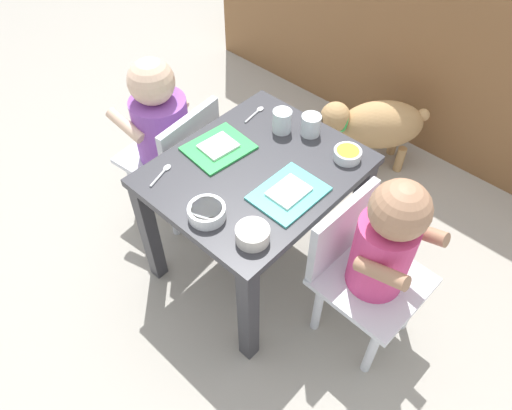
{
  "coord_description": "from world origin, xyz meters",
  "views": [
    {
      "loc": [
        0.69,
        -0.74,
        1.42
      ],
      "look_at": [
        0.0,
        0.0,
        0.3
      ],
      "focal_mm": 33.76,
      "sensor_mm": 36.0,
      "label": 1
    }
  ],
  "objects_px": {
    "dining_table": "(256,188)",
    "seated_child_left": "(163,126)",
    "cereal_bowl_left_side": "(347,154)",
    "dog": "(376,125)",
    "spoon_by_right_tray": "(162,173)",
    "food_tray_right": "(289,193)",
    "spoon_by_left_tray": "(256,113)",
    "water_cup_left": "(282,122)",
    "veggie_bowl_far": "(207,212)",
    "cereal_bowl_right_side": "(253,234)",
    "water_cup_right": "(311,126)",
    "seated_child_right": "(380,248)",
    "food_tray_left": "(218,148)"
  },
  "relations": [
    {
      "from": "dining_table",
      "to": "food_tray_right",
      "type": "relative_size",
      "value": 2.99
    },
    {
      "from": "cereal_bowl_right_side",
      "to": "dining_table",
      "type": "bearing_deg",
      "value": 130.96
    },
    {
      "from": "water_cup_left",
      "to": "cereal_bowl_left_side",
      "type": "height_order",
      "value": "water_cup_left"
    },
    {
      "from": "cereal_bowl_left_side",
      "to": "spoon_by_left_tray",
      "type": "bearing_deg",
      "value": -175.82
    },
    {
      "from": "cereal_bowl_left_side",
      "to": "spoon_by_right_tray",
      "type": "relative_size",
      "value": 0.83
    },
    {
      "from": "seated_child_right",
      "to": "spoon_by_right_tray",
      "type": "height_order",
      "value": "seated_child_right"
    },
    {
      "from": "spoon_by_left_tray",
      "to": "dog",
      "type": "bearing_deg",
      "value": 71.68
    },
    {
      "from": "water_cup_right",
      "to": "veggie_bowl_far",
      "type": "relative_size",
      "value": 0.65
    },
    {
      "from": "seated_child_right",
      "to": "cereal_bowl_left_side",
      "type": "xyz_separation_m",
      "value": [
        -0.24,
        0.18,
        0.07
      ]
    },
    {
      "from": "spoon_by_left_tray",
      "to": "dining_table",
      "type": "bearing_deg",
      "value": -47.11
    },
    {
      "from": "cereal_bowl_left_side",
      "to": "water_cup_right",
      "type": "bearing_deg",
      "value": 173.9
    },
    {
      "from": "veggie_bowl_far",
      "to": "cereal_bowl_right_side",
      "type": "distance_m",
      "value": 0.14
    },
    {
      "from": "seated_child_left",
      "to": "spoon_by_left_tray",
      "type": "xyz_separation_m",
      "value": [
        0.24,
        0.2,
        0.06
      ]
    },
    {
      "from": "water_cup_left",
      "to": "veggie_bowl_far",
      "type": "xyz_separation_m",
      "value": [
        0.09,
        -0.4,
        -0.01
      ]
    },
    {
      "from": "veggie_bowl_far",
      "to": "spoon_by_right_tray",
      "type": "bearing_deg",
      "value": 173.58
    },
    {
      "from": "food_tray_right",
      "to": "cereal_bowl_right_side",
      "type": "distance_m",
      "value": 0.19
    },
    {
      "from": "cereal_bowl_left_side",
      "to": "dining_table",
      "type": "bearing_deg",
      "value": -128.53
    },
    {
      "from": "food_tray_left",
      "to": "spoon_by_left_tray",
      "type": "height_order",
      "value": "food_tray_left"
    },
    {
      "from": "dining_table",
      "to": "food_tray_left",
      "type": "bearing_deg",
      "value": -173.0
    },
    {
      "from": "food_tray_right",
      "to": "water_cup_left",
      "type": "relative_size",
      "value": 2.73
    },
    {
      "from": "dog",
      "to": "spoon_by_left_tray",
      "type": "relative_size",
      "value": 3.85
    },
    {
      "from": "dog",
      "to": "cereal_bowl_right_side",
      "type": "relative_size",
      "value": 4.4
    },
    {
      "from": "water_cup_left",
      "to": "seated_child_right",
      "type": "bearing_deg",
      "value": -17.05
    },
    {
      "from": "water_cup_left",
      "to": "cereal_bowl_right_side",
      "type": "relative_size",
      "value": 0.83
    },
    {
      "from": "dining_table",
      "to": "food_tray_right",
      "type": "distance_m",
      "value": 0.17
    },
    {
      "from": "dog",
      "to": "water_cup_left",
      "type": "xyz_separation_m",
      "value": [
        -0.06,
        -0.53,
        0.29
      ]
    },
    {
      "from": "veggie_bowl_far",
      "to": "cereal_bowl_right_side",
      "type": "relative_size",
      "value": 1.15
    },
    {
      "from": "water_cup_left",
      "to": "dining_table",
      "type": "bearing_deg",
      "value": -72.46
    },
    {
      "from": "dining_table",
      "to": "seated_child_left",
      "type": "xyz_separation_m",
      "value": [
        -0.41,
        -0.02,
        0.03
      ]
    },
    {
      "from": "dining_table",
      "to": "veggie_bowl_far",
      "type": "height_order",
      "value": "veggie_bowl_far"
    },
    {
      "from": "dog",
      "to": "veggie_bowl_far",
      "type": "xyz_separation_m",
      "value": [
        0.03,
        -0.93,
        0.28
      ]
    },
    {
      "from": "seated_child_right",
      "to": "water_cup_right",
      "type": "height_order",
      "value": "seated_child_right"
    },
    {
      "from": "dog",
      "to": "cereal_bowl_left_side",
      "type": "bearing_deg",
      "value": -71.16
    },
    {
      "from": "seated_child_left",
      "to": "spoon_by_left_tray",
      "type": "distance_m",
      "value": 0.32
    },
    {
      "from": "seated_child_right",
      "to": "food_tray_right",
      "type": "distance_m",
      "value": 0.28
    },
    {
      "from": "food_tray_left",
      "to": "water_cup_right",
      "type": "distance_m",
      "value": 0.29
    },
    {
      "from": "dining_table",
      "to": "water_cup_right",
      "type": "relative_size",
      "value": 9.04
    },
    {
      "from": "seated_child_right",
      "to": "cereal_bowl_right_side",
      "type": "distance_m",
      "value": 0.34
    },
    {
      "from": "seated_child_right",
      "to": "spoon_by_right_tray",
      "type": "xyz_separation_m",
      "value": [
        -0.59,
        -0.24,
        0.05
      ]
    },
    {
      "from": "seated_child_left",
      "to": "water_cup_left",
      "type": "relative_size",
      "value": 8.86
    },
    {
      "from": "cereal_bowl_right_side",
      "to": "spoon_by_left_tray",
      "type": "relative_size",
      "value": 0.88
    },
    {
      "from": "veggie_bowl_far",
      "to": "cereal_bowl_left_side",
      "type": "height_order",
      "value": "veggie_bowl_far"
    },
    {
      "from": "dog",
      "to": "veggie_bowl_far",
      "type": "distance_m",
      "value": 0.97
    },
    {
      "from": "water_cup_right",
      "to": "cereal_bowl_left_side",
      "type": "bearing_deg",
      "value": -6.1
    },
    {
      "from": "dog",
      "to": "spoon_by_right_tray",
      "type": "bearing_deg",
      "value": -101.15
    },
    {
      "from": "dining_table",
      "to": "seated_child_left",
      "type": "height_order",
      "value": "seated_child_left"
    },
    {
      "from": "cereal_bowl_left_side",
      "to": "spoon_by_left_tray",
      "type": "height_order",
      "value": "cereal_bowl_left_side"
    },
    {
      "from": "seated_child_left",
      "to": "dog",
      "type": "xyz_separation_m",
      "value": [
        0.41,
        0.72,
        -0.2
      ]
    },
    {
      "from": "food_tray_right",
      "to": "cereal_bowl_left_side",
      "type": "bearing_deg",
      "value": 82.4
    },
    {
      "from": "food_tray_right",
      "to": "water_cup_left",
      "type": "bearing_deg",
      "value": 134.82
    }
  ]
}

